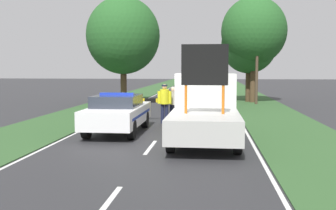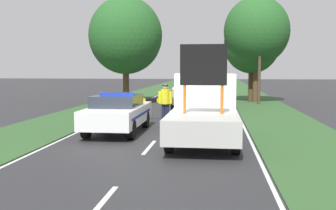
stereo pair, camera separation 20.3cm
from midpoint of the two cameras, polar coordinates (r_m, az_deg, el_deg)
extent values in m
plane|color=#28282B|center=(14.17, -2.05, -4.97)|extent=(160.00, 160.00, 0.00)
cube|color=silver|center=(7.64, -9.73, -14.09)|extent=(0.12, 2.25, 0.01)
cube|color=silver|center=(12.73, -3.01, -6.13)|extent=(0.12, 2.25, 0.01)
cube|color=silver|center=(18.01, -0.25, -2.74)|extent=(0.12, 2.25, 0.01)
cube|color=silver|center=(23.33, 1.24, -0.88)|extent=(0.12, 2.25, 0.01)
cube|color=silver|center=(28.69, 2.18, 0.28)|extent=(0.12, 2.25, 0.01)
cube|color=silver|center=(34.06, 2.83, 1.08)|extent=(0.12, 2.25, 0.01)
cube|color=silver|center=(39.43, 3.30, 1.66)|extent=(0.12, 2.25, 0.01)
cube|color=silver|center=(44.81, 3.65, 2.10)|extent=(0.12, 2.25, 0.01)
cube|color=silver|center=(50.20, 3.93, 2.44)|extent=(0.12, 2.25, 0.01)
cube|color=silver|center=(25.59, -5.87, -0.36)|extent=(0.10, 59.79, 0.01)
cube|color=silver|center=(25.06, 9.22, -0.52)|extent=(0.10, 59.79, 0.01)
cube|color=#2D5128|center=(34.65, -5.80, 1.15)|extent=(3.52, 120.00, 0.03)
cube|color=#2D5128|center=(34.04, 11.59, 0.99)|extent=(3.52, 120.00, 0.03)
cube|color=white|center=(15.64, -7.62, -1.41)|extent=(1.90, 4.63, 0.69)
cube|color=#282D38|center=(15.45, -7.77, 0.61)|extent=(1.67, 2.13, 0.44)
cylinder|color=black|center=(17.27, -9.15, -1.94)|extent=(0.24, 0.73, 0.73)
cylinder|color=black|center=(16.91, -3.70, -2.04)|extent=(0.24, 0.73, 0.73)
cylinder|color=black|center=(14.55, -12.14, -3.36)|extent=(0.24, 0.73, 0.73)
cylinder|color=black|center=(14.12, -5.72, -3.53)|extent=(0.24, 0.73, 0.73)
cube|color=#1E38C6|center=(15.43, -7.78, 1.61)|extent=(1.33, 0.24, 0.10)
cube|color=#193399|center=(15.64, -7.62, -1.29)|extent=(1.91, 3.80, 0.10)
cube|color=black|center=(17.93, -5.82, -0.75)|extent=(1.05, 0.08, 0.41)
cube|color=white|center=(15.29, 5.10, 0.91)|extent=(2.23, 2.09, 1.95)
cube|color=#232833|center=(16.29, 5.19, 2.42)|extent=(1.89, 0.04, 0.86)
cube|color=#B2B2AD|center=(12.49, 4.81, -2.92)|extent=(2.23, 3.68, 0.72)
cylinder|color=#D16619|center=(12.43, 2.15, 0.83)|extent=(0.09, 0.09, 0.90)
cylinder|color=#D16619|center=(12.40, 7.54, 0.77)|extent=(0.09, 0.09, 0.90)
cube|color=black|center=(12.36, 4.88, 5.83)|extent=(1.46, 0.12, 1.28)
cylinder|color=black|center=(15.45, 1.38, -2.67)|extent=(0.24, 0.77, 0.77)
cylinder|color=black|center=(15.41, 8.78, -2.75)|extent=(0.24, 0.77, 0.77)
cylinder|color=black|center=(11.89, -0.11, -5.09)|extent=(0.24, 0.77, 0.77)
cylinder|color=black|center=(11.84, 9.54, -5.21)|extent=(0.24, 0.77, 0.77)
cylinder|color=black|center=(19.19, -4.36, -0.93)|extent=(0.07, 0.07, 0.89)
cylinder|color=black|center=(18.88, 3.60, -1.02)|extent=(0.07, 0.07, 0.89)
cube|color=yellow|center=(19.15, -4.53, 0.69)|extent=(0.55, 0.08, 0.19)
cube|color=black|center=(19.05, -2.90, 0.67)|extent=(0.55, 0.08, 0.19)
cube|color=yellow|center=(18.97, -1.24, 0.66)|extent=(0.55, 0.08, 0.19)
cube|color=black|center=(18.91, 0.42, 0.64)|extent=(0.55, 0.08, 0.19)
cube|color=yellow|center=(18.86, 2.10, 0.63)|extent=(0.55, 0.08, 0.19)
cube|color=black|center=(18.83, 3.78, 0.61)|extent=(0.55, 0.08, 0.19)
cylinder|color=#191E38|center=(18.15, -1.12, -1.25)|extent=(0.17, 0.17, 0.90)
cylinder|color=#191E38|center=(18.13, -0.54, -1.26)|extent=(0.17, 0.17, 0.90)
cylinder|color=yellow|center=(18.07, -0.83, 1.22)|extent=(0.41, 0.41, 0.67)
cylinder|color=yellow|center=(18.10, -1.64, 1.12)|extent=(0.13, 0.13, 0.57)
cylinder|color=yellow|center=(18.04, -0.02, 1.11)|extent=(0.13, 0.13, 0.57)
sphere|color=tan|center=(18.04, -0.83, 2.66)|extent=(0.23, 0.23, 0.23)
cylinder|color=#141933|center=(18.04, -0.83, 2.86)|extent=(0.27, 0.27, 0.06)
cylinder|color=#191E38|center=(18.59, 0.17, -1.20)|extent=(0.16, 0.16, 0.83)
cylinder|color=#191E38|center=(18.58, 0.70, -1.21)|extent=(0.16, 0.16, 0.83)
cylinder|color=#B2AD9E|center=(18.52, 0.44, 1.02)|extent=(0.38, 0.38, 0.62)
cylinder|color=#B2AD9E|center=(18.54, -0.29, 0.93)|extent=(0.12, 0.12, 0.53)
cylinder|color=#B2AD9E|center=(18.50, 1.17, 0.92)|extent=(0.12, 0.12, 0.53)
sphere|color=beige|center=(18.49, 0.44, 2.32)|extent=(0.21, 0.21, 0.21)
cube|color=black|center=(18.81, -6.90, -2.39)|extent=(0.50, 0.50, 0.03)
cone|color=orange|center=(18.77, -6.91, -1.35)|extent=(0.43, 0.43, 0.66)
cylinder|color=white|center=(18.76, -6.91, -1.25)|extent=(0.24, 0.24, 0.09)
cube|color=black|center=(19.16, 8.27, -2.27)|extent=(0.49, 0.49, 0.03)
cone|color=orange|center=(19.12, 8.28, -1.27)|extent=(0.42, 0.42, 0.64)
cylinder|color=white|center=(19.11, 8.28, -1.17)|extent=(0.24, 0.24, 0.09)
cube|color=black|center=(17.46, 0.72, -2.96)|extent=(0.48, 0.48, 0.03)
cone|color=orange|center=(17.41, 0.72, -1.87)|extent=(0.41, 0.41, 0.64)
cylinder|color=white|center=(17.41, 0.72, -1.77)|extent=(0.23, 0.23, 0.09)
cube|color=slate|center=(24.78, 5.62, 1.15)|extent=(1.87, 4.15, 0.69)
cube|color=#282D38|center=(24.62, 5.63, 2.59)|extent=(1.65, 1.91, 0.56)
cylinder|color=black|center=(26.12, 3.85, 0.62)|extent=(0.24, 0.78, 0.78)
cylinder|color=black|center=(26.10, 7.44, 0.58)|extent=(0.24, 0.78, 0.78)
cylinder|color=black|center=(23.55, 3.59, 0.11)|extent=(0.24, 0.78, 0.78)
cylinder|color=black|center=(23.53, 7.57, 0.07)|extent=(0.24, 0.78, 0.78)
cube|color=silver|center=(30.82, 5.44, 1.91)|extent=(1.72, 4.60, 0.69)
cube|color=#282D38|center=(30.65, 5.45, 2.96)|extent=(1.52, 2.12, 0.45)
cylinder|color=black|center=(32.28, 4.16, 1.46)|extent=(0.24, 0.72, 0.72)
cylinder|color=black|center=(32.26, 6.79, 1.44)|extent=(0.24, 0.72, 0.72)
cylinder|color=black|center=(29.44, 3.95, 1.09)|extent=(0.24, 0.72, 0.72)
cylinder|color=black|center=(29.42, 6.84, 1.06)|extent=(0.24, 0.72, 0.72)
cylinder|color=#4C3823|center=(29.71, 12.02, 3.68)|extent=(0.42, 0.42, 3.46)
ellipsoid|color=#235623|center=(29.83, 12.15, 10.44)|extent=(4.75, 4.75, 4.98)
cylinder|color=#4C3823|center=(27.93, -6.66, 3.08)|extent=(0.43, 0.43, 2.89)
ellipsoid|color=#235623|center=(28.00, -6.74, 9.98)|extent=(5.12, 5.12, 5.38)
cylinder|color=#4C3823|center=(30.25, 11.38, 3.07)|extent=(0.40, 0.40, 2.77)
ellipsoid|color=#235623|center=(30.28, 11.48, 8.62)|extent=(4.13, 4.13, 4.33)
cylinder|color=#473828|center=(28.23, 12.59, 6.74)|extent=(0.20, 0.20, 6.57)
cube|color=#473828|center=(28.42, 12.70, 12.04)|extent=(1.20, 0.10, 0.10)
camera|label=1|loc=(0.10, -90.38, -0.04)|focal=42.00mm
camera|label=2|loc=(0.10, 89.62, 0.04)|focal=42.00mm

